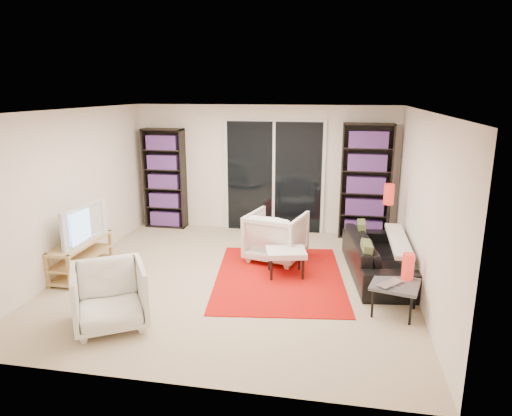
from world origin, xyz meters
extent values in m
plane|color=#C9B58F|center=(0.00, 0.00, 0.00)|extent=(5.00, 5.00, 0.00)
cube|color=white|center=(0.00, 2.50, 1.20)|extent=(5.00, 0.02, 2.40)
cube|color=white|center=(0.00, -2.50, 1.20)|extent=(5.00, 0.02, 2.40)
cube|color=white|center=(-2.50, 0.00, 1.20)|extent=(0.02, 5.00, 2.40)
cube|color=white|center=(2.50, 0.00, 1.20)|extent=(0.02, 5.00, 2.40)
cube|color=white|center=(0.00, 0.00, 2.40)|extent=(5.00, 5.00, 0.02)
cube|color=white|center=(0.20, 2.47, 1.05)|extent=(1.92, 0.06, 2.16)
cube|color=black|center=(0.20, 2.44, 1.05)|extent=(1.80, 0.02, 2.10)
cube|color=white|center=(0.20, 2.42, 1.05)|extent=(0.05, 0.02, 2.10)
cube|color=black|center=(-1.95, 2.34, 0.97)|extent=(0.80, 0.30, 1.95)
cube|color=#873871|center=(-1.95, 2.32, 0.97)|extent=(0.70, 0.22, 1.85)
cube|color=black|center=(1.90, 2.34, 1.05)|extent=(0.90, 0.30, 2.10)
cube|color=#873871|center=(1.90, 2.32, 1.05)|extent=(0.80, 0.22, 2.00)
cube|color=tan|center=(-2.30, -0.20, 0.48)|extent=(0.39, 1.23, 0.04)
cube|color=tan|center=(-2.30, -0.20, 0.25)|extent=(0.39, 1.23, 0.03)
cube|color=tan|center=(-2.30, -0.20, 0.06)|extent=(0.39, 1.23, 0.04)
cube|color=tan|center=(-2.47, -0.77, 0.25)|extent=(0.05, 0.05, 0.50)
cube|color=tan|center=(-2.47, 0.38, 0.25)|extent=(0.05, 0.05, 0.50)
cube|color=tan|center=(-2.14, -0.77, 0.25)|extent=(0.05, 0.05, 0.50)
cube|color=tan|center=(-2.14, 0.38, 0.25)|extent=(0.05, 0.05, 0.50)
imported|color=black|center=(-2.28, -0.20, 0.78)|extent=(0.26, 0.98, 0.56)
cube|color=red|center=(0.62, 0.16, 0.01)|extent=(2.14, 2.69, 0.01)
imported|color=black|center=(2.03, 0.52, 0.29)|extent=(1.03, 2.07, 0.58)
imported|color=silver|center=(0.47, 0.90, 0.39)|extent=(1.03, 1.05, 0.79)
imported|color=silver|center=(-1.11, -1.58, 0.37)|extent=(1.10, 1.11, 0.74)
cube|color=silver|center=(0.70, 0.26, 0.36)|extent=(0.66, 0.58, 0.08)
cylinder|color=black|center=(0.53, 0.03, 0.16)|extent=(0.04, 0.04, 0.32)
cylinder|color=black|center=(0.44, 0.39, 0.16)|extent=(0.04, 0.04, 0.32)
cylinder|color=black|center=(0.97, 0.13, 0.16)|extent=(0.04, 0.04, 0.32)
cylinder|color=black|center=(0.88, 0.49, 0.16)|extent=(0.04, 0.04, 0.32)
cube|color=#4C4D52|center=(2.15, -0.67, 0.38)|extent=(0.67, 0.67, 0.04)
cylinder|color=black|center=(1.88, -0.83, 0.19)|extent=(0.03, 0.03, 0.38)
cylinder|color=black|center=(1.99, -0.41, 0.19)|extent=(0.03, 0.03, 0.38)
cylinder|color=black|center=(2.30, -0.94, 0.19)|extent=(0.03, 0.03, 0.38)
cylinder|color=black|center=(2.41, -0.52, 0.19)|extent=(0.03, 0.03, 0.38)
imported|color=silver|center=(2.11, -0.78, 0.41)|extent=(0.42, 0.42, 0.03)
cylinder|color=red|center=(2.30, -0.52, 0.56)|extent=(0.15, 0.15, 0.33)
cylinder|color=black|center=(2.21, 1.34, 0.01)|extent=(0.18, 0.18, 0.03)
cylinder|color=black|center=(2.21, 1.34, 0.46)|extent=(0.03, 0.03, 0.92)
cylinder|color=red|center=(2.21, 1.34, 1.05)|extent=(0.16, 0.16, 0.33)
camera|label=1|loc=(1.41, -6.01, 2.66)|focal=32.00mm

